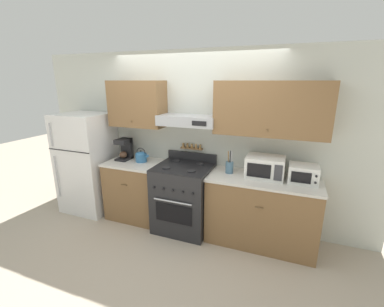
% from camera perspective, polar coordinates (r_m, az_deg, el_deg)
% --- Properties ---
extents(ground_plane, '(16.00, 16.00, 0.00)m').
position_cam_1_polar(ground_plane, '(3.81, -3.52, -18.00)').
color(ground_plane, '#B2A38E').
extents(wall_back, '(5.20, 0.46, 2.55)m').
position_cam_1_polar(wall_back, '(3.75, 1.61, 5.42)').
color(wall_back, silver).
rests_on(wall_back, ground_plane).
extents(counter_left, '(0.88, 0.65, 0.92)m').
position_cam_1_polar(counter_left, '(4.21, -12.12, -7.77)').
color(counter_left, brown).
rests_on(counter_left, ground_plane).
extents(counter_right, '(1.42, 0.65, 0.92)m').
position_cam_1_polar(counter_right, '(3.61, 15.12, -12.17)').
color(counter_right, brown).
rests_on(counter_right, ground_plane).
extents(stove_range, '(0.77, 0.74, 1.08)m').
position_cam_1_polar(stove_range, '(3.80, -1.85, -9.69)').
color(stove_range, '#232326').
rests_on(stove_range, ground_plane).
extents(refrigerator, '(0.79, 0.72, 1.63)m').
position_cam_1_polar(refrigerator, '(4.60, -22.19, -1.91)').
color(refrigerator, white).
rests_on(refrigerator, ground_plane).
extents(tea_kettle, '(0.23, 0.18, 0.22)m').
position_cam_1_polar(tea_kettle, '(4.02, -11.22, -0.61)').
color(tea_kettle, teal).
rests_on(tea_kettle, counter_left).
extents(coffee_maker, '(0.19, 0.26, 0.33)m').
position_cam_1_polar(coffee_maker, '(4.20, -14.68, 1.04)').
color(coffee_maker, black).
rests_on(coffee_maker, counter_left).
extents(microwave, '(0.48, 0.36, 0.27)m').
position_cam_1_polar(microwave, '(3.44, 15.92, -2.88)').
color(microwave, white).
rests_on(microwave, counter_right).
extents(utensil_crock, '(0.10, 0.10, 0.31)m').
position_cam_1_polar(utensil_crock, '(3.50, 8.32, -2.96)').
color(utensil_crock, slate).
rests_on(utensil_crock, counter_right).
extents(toaster_oven, '(0.34, 0.30, 0.22)m').
position_cam_1_polar(toaster_oven, '(3.42, 23.48, -4.17)').
color(toaster_oven, white).
rests_on(toaster_oven, counter_right).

